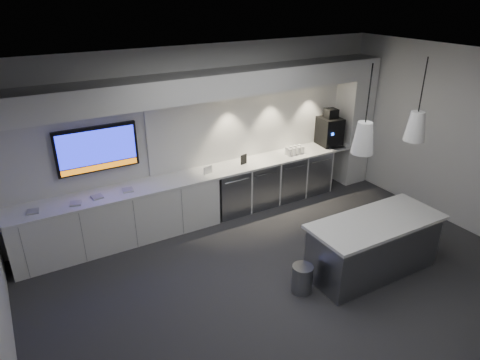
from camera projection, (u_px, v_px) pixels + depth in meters
floor at (286, 278)px, 6.18m from camera, size 7.00×7.00×0.00m
ceiling at (298, 67)px, 4.93m from camera, size 7.00×7.00×0.00m
wall_back at (207, 132)px, 7.52m from camera, size 7.00×0.00×7.00m
wall_front at (468, 294)px, 3.58m from camera, size 7.00×0.00×7.00m
wall_right at (461, 140)px, 7.15m from camera, size 0.00×7.00×7.00m
back_counter at (216, 171)px, 7.52m from camera, size 6.80×0.65×0.04m
left_base_cabinets at (120, 218)px, 6.91m from camera, size 3.30×0.63×0.86m
fridge_unit_a at (229, 191)px, 7.82m from camera, size 0.60×0.61×0.85m
fridge_unit_b at (258, 184)px, 8.11m from camera, size 0.60×0.61×0.85m
fridge_unit_c at (285, 177)px, 8.40m from camera, size 0.60×0.61×0.85m
fridge_unit_d at (310, 171)px, 8.69m from camera, size 0.60×0.61×0.85m
backsplash at (265, 120)px, 8.03m from camera, size 4.60×0.03×1.30m
soffit at (213, 84)px, 6.91m from camera, size 6.90×0.60×0.40m
column at (353, 121)px, 8.83m from camera, size 0.55×0.55×2.60m
wall_tv at (97, 149)px, 6.59m from camera, size 1.25×0.07×0.72m
island at (373, 246)px, 6.18m from camera, size 2.01×0.87×0.85m
bin at (302, 279)px, 5.85m from camera, size 0.30×0.30×0.41m
coffee_machine at (330, 130)px, 8.59m from camera, size 0.46×0.62×0.74m
sign_black at (244, 159)px, 7.73m from camera, size 0.14×0.06×0.18m
sign_white at (208, 170)px, 7.34m from camera, size 0.18×0.07×0.14m
cup_cluster at (295, 150)px, 8.19m from camera, size 0.38×0.18×0.15m
tray_a at (33, 211)px, 6.11m from camera, size 0.18×0.18×0.02m
tray_b at (76, 203)px, 6.34m from camera, size 0.20×0.20×0.02m
tray_c at (97, 197)px, 6.53m from camera, size 0.18×0.18×0.02m
tray_d at (128, 190)px, 6.75m from camera, size 0.18×0.18×0.02m
pendant_left at (364, 138)px, 5.25m from camera, size 0.28×0.28×1.10m
pendant_right at (416, 126)px, 5.68m from camera, size 0.28×0.28×1.10m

